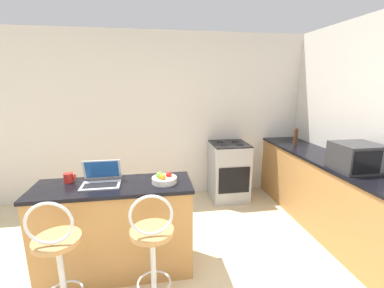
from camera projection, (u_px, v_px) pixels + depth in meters
wall_back at (151, 118)px, 4.04m from camera, size 12.00×0.06×2.60m
breakfast_bar at (116, 229)px, 2.49m from camera, size 1.45×0.51×0.92m
counter_right at (342, 203)px, 3.03m from camera, size 0.59×3.21×0.92m
bar_stool_near at (60, 266)px, 1.91m from camera, size 0.40×0.40×1.07m
bar_stool_far at (153, 256)px, 2.02m from camera, size 0.40×0.40×1.07m
laptop at (101, 178)px, 2.39m from camera, size 0.35×0.26×0.22m
microwave at (356, 157)px, 2.74m from camera, size 0.44×0.39×0.30m
stove_range at (229, 171)px, 4.11m from camera, size 0.56×0.57×0.93m
pepper_mill at (296, 137)px, 3.89m from camera, size 0.06×0.06×0.27m
fruit_bowl at (164, 179)px, 2.42m from camera, size 0.23×0.23×0.11m
mug_red at (69, 178)px, 2.43m from camera, size 0.10×0.09×0.09m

